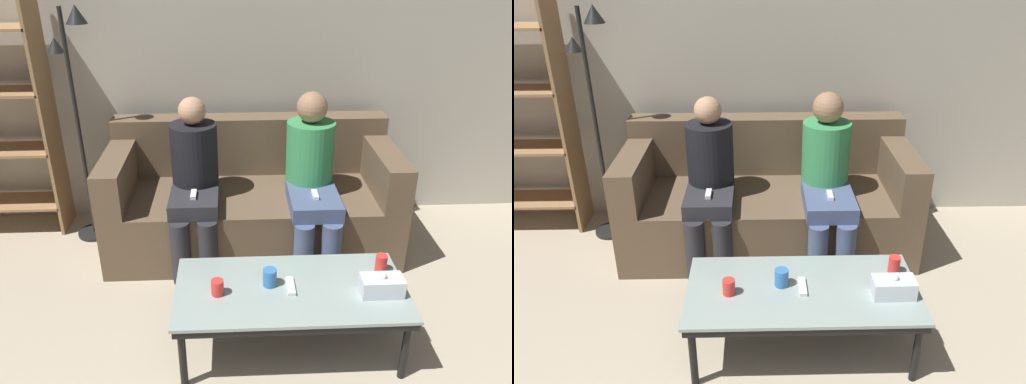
# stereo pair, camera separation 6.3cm
# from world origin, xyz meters

# --- Properties ---
(wall_back) EXTENTS (12.00, 0.06, 2.60)m
(wall_back) POSITION_xyz_m (0.00, 3.66, 1.30)
(wall_back) COLOR #B7B2A3
(wall_back) RESTS_ON ground_plane
(couch) EXTENTS (2.06, 0.90, 0.90)m
(couch) POSITION_xyz_m (0.00, 3.13, 0.33)
(couch) COLOR brown
(couch) RESTS_ON ground_plane
(coffee_table) EXTENTS (1.23, 0.62, 0.40)m
(coffee_table) POSITION_xyz_m (0.16, 1.97, 0.36)
(coffee_table) COLOR #8C9E99
(coffee_table) RESTS_ON ground_plane
(cup_near_left) EXTENTS (0.06, 0.06, 0.10)m
(cup_near_left) POSITION_xyz_m (0.68, 2.10, 0.45)
(cup_near_left) COLOR red
(cup_near_left) RESTS_ON coffee_table
(cup_near_right) EXTENTS (0.07, 0.07, 0.10)m
(cup_near_right) POSITION_xyz_m (0.05, 2.00, 0.45)
(cup_near_right) COLOR #3372BF
(cup_near_right) RESTS_ON coffee_table
(cup_far_center) EXTENTS (0.07, 0.07, 0.09)m
(cup_far_center) POSITION_xyz_m (-0.23, 1.93, 0.45)
(cup_far_center) COLOR red
(cup_far_center) RESTS_ON coffee_table
(tissue_box) EXTENTS (0.22, 0.12, 0.13)m
(tissue_box) POSITION_xyz_m (0.62, 1.90, 0.45)
(tissue_box) COLOR silver
(tissue_box) RESTS_ON coffee_table
(game_remote) EXTENTS (0.04, 0.15, 0.02)m
(game_remote) POSITION_xyz_m (0.16, 1.97, 0.41)
(game_remote) COLOR white
(game_remote) RESTS_ON coffee_table
(standing_lamp) EXTENTS (0.31, 0.26, 1.71)m
(standing_lamp) POSITION_xyz_m (-1.22, 3.28, 1.05)
(standing_lamp) COLOR black
(standing_lamp) RESTS_ON ground_plane
(seated_person_left_end) EXTENTS (0.32, 0.64, 1.16)m
(seated_person_left_end) POSITION_xyz_m (-0.40, 2.92, 0.62)
(seated_person_left_end) COLOR #28282D
(seated_person_left_end) RESTS_ON ground_plane
(seated_person_mid_left) EXTENTS (0.33, 0.72, 1.18)m
(seated_person_mid_left) POSITION_xyz_m (0.40, 2.91, 0.64)
(seated_person_mid_left) COLOR #47567A
(seated_person_mid_left) RESTS_ON ground_plane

